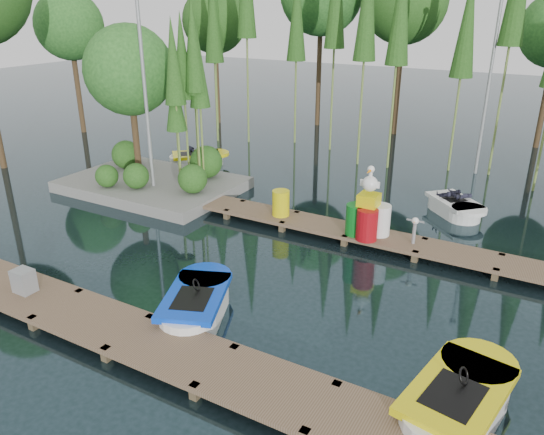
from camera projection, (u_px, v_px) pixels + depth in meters
The scene contains 15 objects.
ground_plane at pixel (247, 257), 14.46m from camera, with size 90.00×90.00×0.00m, color #1C2E34.
near_dock at pixel (129, 334), 10.76m from camera, with size 18.00×1.50×0.50m.
far_dock at pixel (319, 225), 15.92m from camera, with size 15.00×1.20×0.50m.
island at pixel (145, 101), 18.77m from camera, with size 6.20×4.20×6.75m.
tree_screen at pixel (341, 10), 21.57m from camera, with size 34.42×18.53×10.31m.
lamp_island at pixel (143, 74), 17.36m from camera, with size 0.30×0.30×7.25m.
lamp_rear at pixel (492, 65), 19.84m from camera, with size 0.30×0.30×7.25m.
boat_blue at pixel (196, 304), 11.73m from camera, with size 2.15×2.98×0.92m.
boat_yellow_near at pixel (458, 402), 8.86m from camera, with size 1.80×3.10×0.98m.
boat_yellow_far at pixel (197, 159), 22.40m from camera, with size 2.63×2.51×1.26m.
boat_white_far at pixel (455, 207), 17.27m from camera, with size 2.46×2.44×1.13m.
utility_cabinet at pixel (24, 281), 12.08m from camera, with size 0.45×0.38×0.55m, color gray.
yellow_barrel at pixel (281, 203), 16.35m from camera, with size 0.53×0.53×0.80m, color yellow.
drum_cluster at pixel (368, 216), 14.83m from camera, with size 1.19×1.09×2.05m.
seagull_post at pixel (415, 226), 14.40m from camera, with size 0.48×0.26×0.76m.
Camera 1 is at (7.01, -10.92, 6.51)m, focal length 35.00 mm.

